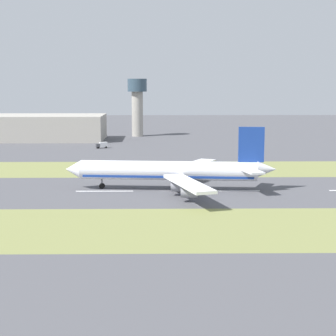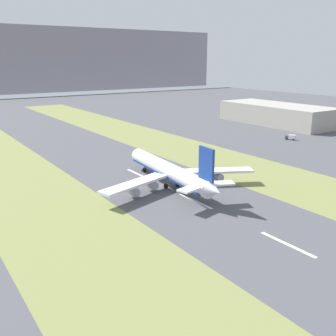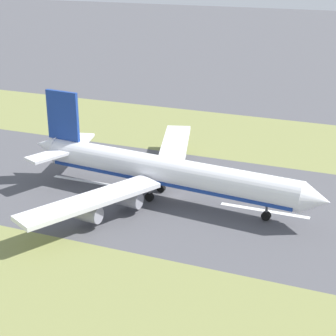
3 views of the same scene
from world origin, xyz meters
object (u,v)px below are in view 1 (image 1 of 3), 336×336
at_px(airplane_main_jet, 174,171).
at_px(terminal_building, 28,128).
at_px(control_tower, 137,101).
at_px(service_truck, 102,145).

height_order(airplane_main_jet, terminal_building, airplane_main_jet).
xyz_separation_m(control_tower, service_truck, (-63.97, 16.03, -20.36)).
bearing_deg(control_tower, terminal_building, 109.75).
distance_m(control_tower, service_truck, 69.02).
height_order(control_tower, service_truck, control_tower).
height_order(terminal_building, control_tower, control_tower).
distance_m(airplane_main_jet, control_tower, 178.40).
relative_size(airplane_main_jet, control_tower, 1.88).
bearing_deg(service_truck, airplane_main_jet, -163.02).
relative_size(control_tower, service_truck, 5.59).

